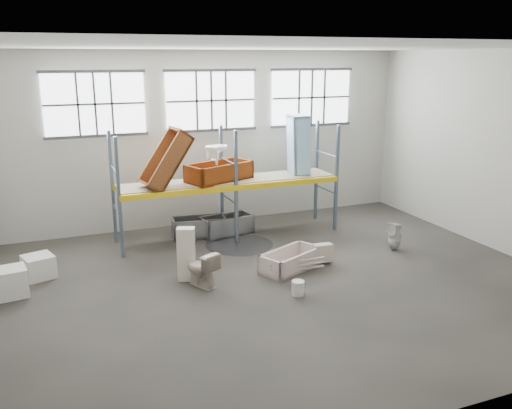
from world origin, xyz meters
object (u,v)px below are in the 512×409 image
bathtub_beige (291,260)px  steel_tub_right (227,225)px  cistern_tall (186,254)px  rust_tub_flat (219,172)px  blue_tub_upright (298,145)px  toilet_white (395,236)px  carton_near (9,283)px  steel_tub_left (199,227)px  bucket (298,288)px  toilet_beige (202,269)px

bathtub_beige → steel_tub_right: steel_tub_right is taller
bathtub_beige → cistern_tall: cistern_tall is taller
rust_tub_flat → blue_tub_upright: 2.43m
toilet_white → carton_near: 9.12m
steel_tub_left → blue_tub_upright: blue_tub_upright is taller
bathtub_beige → bucket: bathtub_beige is taller
steel_tub_left → rust_tub_flat: rust_tub_flat is taller
blue_tub_upright → bucket: 5.25m
blue_tub_upright → bucket: (-2.06, -4.28, -2.24)m
steel_tub_right → bucket: (0.08, -4.38, -0.11)m
toilet_beige → cistern_tall: 0.54m
blue_tub_upright → carton_near: (-7.63, -2.11, -2.09)m
steel_tub_right → steel_tub_left: bearing=169.6°
bathtub_beige → rust_tub_flat: rust_tub_flat is taller
cistern_tall → toilet_white: 5.46m
bathtub_beige → blue_tub_upright: bearing=36.6°
toilet_beige → bucket: bearing=121.1°
cistern_tall → rust_tub_flat: size_ratio=0.68×
toilet_beige → rust_tub_flat: rust_tub_flat is taller
carton_near → rust_tub_flat: bearing=21.5°
steel_tub_left → carton_near: size_ratio=2.07×
toilet_white → blue_tub_upright: size_ratio=0.43×
steel_tub_left → toilet_beige: bearing=-105.0°
toilet_beige → carton_near: size_ratio=1.14×
toilet_white → carton_near: bearing=-110.6°
toilet_beige → toilet_white: (5.25, 0.37, -0.03)m
steel_tub_right → bucket: size_ratio=4.65×
toilet_beige → blue_tub_upright: 5.27m
toilet_beige → bucket: 2.11m
steel_tub_right → rust_tub_flat: (-0.23, -0.12, 1.56)m
cistern_tall → carton_near: cistern_tall is taller
rust_tub_flat → steel_tub_left: bearing=153.7°
steel_tub_left → blue_tub_upright: size_ratio=0.86×
bathtub_beige → toilet_white: 3.06m
blue_tub_upright → carton_near: 8.19m
toilet_beige → carton_near: 3.97m
toilet_white → steel_tub_left: bearing=-140.8°
bucket → rust_tub_flat: bearing=94.1°
bathtub_beige → toilet_white: toilet_white is taller
steel_tub_left → steel_tub_right: 0.77m
steel_tub_left → bucket: bearing=-79.5°
rust_tub_flat → carton_near: 5.87m
toilet_beige → steel_tub_right: toilet_beige is taller
toilet_beige → blue_tub_upright: blue_tub_upright is taller
toilet_white → bucket: (-3.52, -1.57, -0.21)m
toilet_white → carton_near: toilet_white is taller
cistern_tall → toilet_white: bearing=19.5°
steel_tub_right → carton_near: size_ratio=2.05×
blue_tub_upright → carton_near: bearing=-164.6°
steel_tub_right → bucket: steel_tub_right is taller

